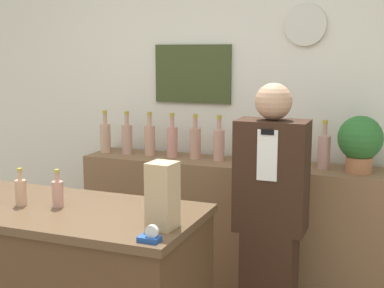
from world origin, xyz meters
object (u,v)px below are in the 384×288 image
at_px(shopkeeper, 270,221).
at_px(potted_plant, 360,141).
at_px(tape_dispenser, 150,236).
at_px(paper_bag, 163,195).

distance_m(shopkeeper, potted_plant, 0.80).
xyz_separation_m(shopkeeper, tape_dispenser, (-0.28, -1.00, 0.20)).
bearing_deg(paper_bag, shopkeeper, 69.83).
height_order(shopkeeper, potted_plant, shopkeeper).
bearing_deg(shopkeeper, potted_plant, 50.89).
bearing_deg(shopkeeper, paper_bag, -110.17).
relative_size(potted_plant, tape_dispenser, 3.97).
height_order(shopkeeper, paper_bag, shopkeeper).
height_order(potted_plant, tape_dispenser, potted_plant).
height_order(potted_plant, paper_bag, potted_plant).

